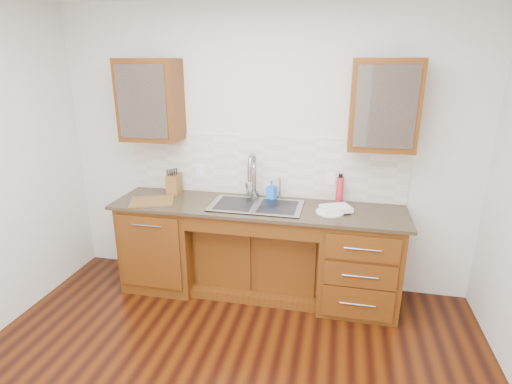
% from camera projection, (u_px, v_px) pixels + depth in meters
% --- Properties ---
extents(wall_back, '(4.00, 0.10, 2.70)m').
position_uv_depth(wall_back, '(265.00, 150.00, 3.88)').
color(wall_back, silver).
rests_on(wall_back, ground).
extents(base_cabinet_left, '(0.70, 0.62, 0.88)m').
position_uv_depth(base_cabinet_left, '(165.00, 242.00, 4.02)').
color(base_cabinet_left, '#593014').
rests_on(base_cabinet_left, ground).
extents(base_cabinet_center, '(1.20, 0.44, 0.70)m').
position_uv_depth(base_cabinet_center, '(259.00, 255.00, 3.94)').
color(base_cabinet_center, '#593014').
rests_on(base_cabinet_center, ground).
extents(base_cabinet_right, '(0.70, 0.62, 0.88)m').
position_uv_depth(base_cabinet_right, '(359.00, 261.00, 3.64)').
color(base_cabinet_right, '#593014').
rests_on(base_cabinet_right, ground).
extents(countertop, '(2.70, 0.65, 0.03)m').
position_uv_depth(countertop, '(257.00, 207.00, 3.67)').
color(countertop, '#84705B').
rests_on(countertop, base_cabinet_left).
extents(backsplash, '(2.70, 0.02, 0.59)m').
position_uv_depth(backsplash, '(263.00, 166.00, 3.87)').
color(backsplash, beige).
rests_on(backsplash, wall_back).
extents(sink, '(0.84, 0.46, 0.19)m').
position_uv_depth(sink, '(256.00, 215.00, 3.68)').
color(sink, '#9E9EA5').
rests_on(sink, countertop).
extents(faucet, '(0.04, 0.04, 0.40)m').
position_uv_depth(faucet, '(254.00, 178.00, 3.82)').
color(faucet, '#999993').
rests_on(faucet, countertop).
extents(filter_tap, '(0.02, 0.02, 0.24)m').
position_uv_depth(filter_tap, '(280.00, 187.00, 3.80)').
color(filter_tap, '#999993').
rests_on(filter_tap, countertop).
extents(upper_cabinet_left, '(0.55, 0.34, 0.75)m').
position_uv_depth(upper_cabinet_left, '(151.00, 100.00, 3.74)').
color(upper_cabinet_left, '#593014').
rests_on(upper_cabinet_left, wall_back).
extents(upper_cabinet_right, '(0.55, 0.34, 0.75)m').
position_uv_depth(upper_cabinet_right, '(384.00, 105.00, 3.32)').
color(upper_cabinet_right, '#593014').
rests_on(upper_cabinet_right, wall_back).
extents(outlet_left, '(0.08, 0.01, 0.12)m').
position_uv_depth(outlet_left, '(200.00, 171.00, 4.01)').
color(outlet_left, white).
rests_on(outlet_left, backsplash).
extents(outlet_right, '(0.08, 0.01, 0.12)m').
position_uv_depth(outlet_right, '(331.00, 179.00, 3.75)').
color(outlet_right, white).
rests_on(outlet_right, backsplash).
extents(soap_bottle, '(0.11, 0.11, 0.18)m').
position_uv_depth(soap_bottle, '(272.00, 190.00, 3.81)').
color(soap_bottle, blue).
rests_on(soap_bottle, countertop).
extents(water_bottle, '(0.09, 0.09, 0.25)m').
position_uv_depth(water_bottle, '(340.00, 190.00, 3.69)').
color(water_bottle, red).
rests_on(water_bottle, countertop).
extents(plate, '(0.29, 0.29, 0.01)m').
position_uv_depth(plate, '(330.00, 212.00, 3.49)').
color(plate, silver).
rests_on(plate, countertop).
extents(dish_towel, '(0.30, 0.27, 0.04)m').
position_uv_depth(dish_towel, '(336.00, 208.00, 3.50)').
color(dish_towel, white).
rests_on(dish_towel, plate).
extents(knife_block, '(0.12, 0.19, 0.20)m').
position_uv_depth(knife_block, '(174.00, 184.00, 3.97)').
color(knife_block, brown).
rests_on(knife_block, countertop).
extents(cutting_board, '(0.47, 0.40, 0.02)m').
position_uv_depth(cutting_board, '(152.00, 201.00, 3.76)').
color(cutting_board, '#A5802F').
rests_on(cutting_board, countertop).
extents(cup_left_a, '(0.13, 0.13, 0.09)m').
position_uv_depth(cup_left_a, '(137.00, 106.00, 3.78)').
color(cup_left_a, white).
rests_on(cup_left_a, upper_cabinet_left).
extents(cup_left_b, '(0.12, 0.12, 0.09)m').
position_uv_depth(cup_left_b, '(159.00, 106.00, 3.74)').
color(cup_left_b, white).
rests_on(cup_left_b, upper_cabinet_left).
extents(cup_right_a, '(0.13, 0.13, 0.10)m').
position_uv_depth(cup_right_a, '(368.00, 111.00, 3.36)').
color(cup_right_a, white).
rests_on(cup_right_a, upper_cabinet_right).
extents(cup_right_b, '(0.12, 0.12, 0.10)m').
position_uv_depth(cup_right_b, '(391.00, 112.00, 3.32)').
color(cup_right_b, white).
rests_on(cup_right_b, upper_cabinet_right).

